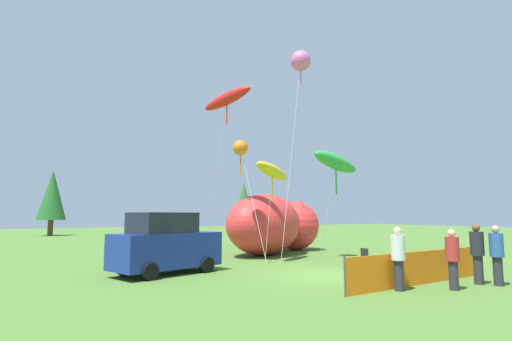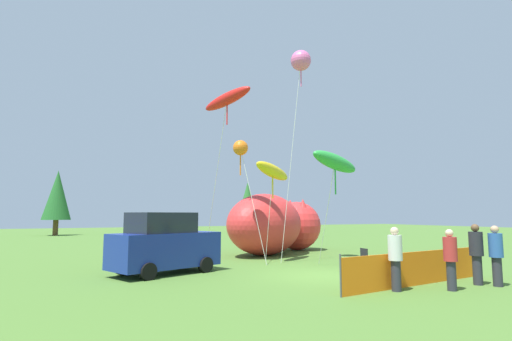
% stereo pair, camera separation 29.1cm
% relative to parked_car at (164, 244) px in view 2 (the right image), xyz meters
% --- Properties ---
extents(ground_plane, '(120.00, 120.00, 0.00)m').
position_rel_parked_car_xyz_m(ground_plane, '(5.02, -2.89, -1.09)').
color(ground_plane, '#4C752D').
extents(parked_car, '(4.36, 3.04, 2.27)m').
position_rel_parked_car_xyz_m(parked_car, '(0.00, 0.00, 0.00)').
color(parked_car, navy).
rests_on(parked_car, ground).
extents(folding_chair, '(0.54, 0.53, 0.85)m').
position_rel_parked_car_xyz_m(folding_chair, '(7.54, -2.45, -0.60)').
color(folding_chair, black).
rests_on(folding_chair, ground).
extents(inflatable_cat, '(7.98, 6.38, 3.32)m').
position_rel_parked_car_xyz_m(inflatable_cat, '(7.40, 4.96, 0.44)').
color(inflatable_cat, red).
rests_on(inflatable_cat, ground).
extents(safety_fence, '(6.55, 0.89, 1.14)m').
position_rel_parked_car_xyz_m(safety_fence, '(6.53, -5.85, -0.57)').
color(safety_fence, orange).
rests_on(safety_fence, ground).
extents(spectator_in_black_shirt, '(0.41, 0.41, 1.89)m').
position_rel_parked_car_xyz_m(spectator_in_black_shirt, '(8.33, -6.63, -0.06)').
color(spectator_in_black_shirt, '#2D2D38').
rests_on(spectator_in_black_shirt, ground).
extents(spectator_in_red_shirt, '(0.38, 0.38, 1.76)m').
position_rel_parked_car_xyz_m(spectator_in_red_shirt, '(6.75, -6.93, -0.13)').
color(spectator_in_red_shirt, '#2D2D38').
rests_on(spectator_in_red_shirt, ground).
extents(spectator_in_grey_shirt, '(0.40, 0.40, 1.83)m').
position_rel_parked_car_xyz_m(spectator_in_grey_shirt, '(5.24, -6.29, -0.09)').
color(spectator_in_grey_shirt, '#2D2D38').
rests_on(spectator_in_grey_shirt, ground).
extents(spectator_in_yellow_shirt, '(0.40, 0.40, 1.85)m').
position_rel_parked_car_xyz_m(spectator_in_yellow_shirt, '(8.62, -7.07, -0.08)').
color(spectator_in_yellow_shirt, '#2D2D38').
rests_on(spectator_in_yellow_shirt, ground).
extents(kite_pink_octopus, '(1.56, 0.99, 10.16)m').
position_rel_parked_car_xyz_m(kite_pink_octopus, '(6.62, 0.80, 8.54)').
color(kite_pink_octopus, silver).
rests_on(kite_pink_octopus, ground).
extents(kite_red_lizard, '(1.85, 4.43, 8.49)m').
position_rel_parked_car_xyz_m(kite_red_lizard, '(3.57, 2.80, 6.76)').
color(kite_red_lizard, silver).
rests_on(kite_red_lizard, ground).
extents(kite_orange_flower, '(1.10, 1.62, 5.67)m').
position_rel_parked_car_xyz_m(kite_orange_flower, '(3.90, 1.85, 4.19)').
color(kite_orange_flower, silver).
rests_on(kite_orange_flower, ground).
extents(kite_green_fish, '(2.62, 2.72, 4.87)m').
position_rel_parked_car_xyz_m(kite_green_fish, '(6.26, -2.21, 3.19)').
color(kite_green_fish, silver).
rests_on(kite_green_fish, ground).
extents(kite_yellow_hero, '(2.86, 2.23, 4.80)m').
position_rel_parked_car_xyz_m(kite_yellow_hero, '(5.49, 1.63, 3.15)').
color(kite_yellow_hero, silver).
rests_on(kite_yellow_hero, ground).
extents(horizon_tree_east, '(2.88, 2.88, 6.87)m').
position_rel_parked_car_xyz_m(horizon_tree_east, '(-4.03, 32.27, 3.13)').
color(horizon_tree_east, brown).
rests_on(horizon_tree_east, ground).
extents(horizon_tree_west, '(2.50, 2.50, 5.96)m').
position_rel_parked_car_xyz_m(horizon_tree_west, '(16.06, 27.55, 2.57)').
color(horizon_tree_west, brown).
rests_on(horizon_tree_west, ground).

